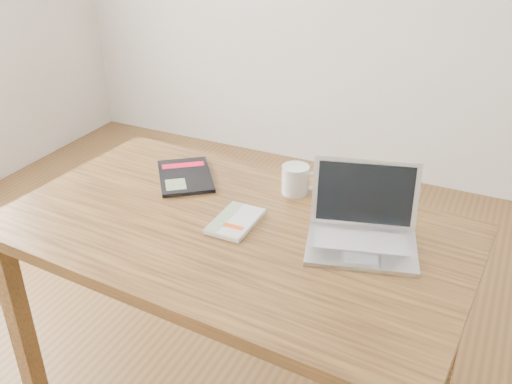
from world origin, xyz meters
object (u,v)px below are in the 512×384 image
at_px(desk, 233,251).
at_px(laptop, 363,227).
at_px(black_guidebook, 185,176).
at_px(white_guidebook, 235,221).
at_px(coffee_mug, 296,179).

bearing_deg(desk, laptop, 17.12).
bearing_deg(black_guidebook, white_guidebook, -70.45).
bearing_deg(laptop, desk, 177.90).
xyz_separation_m(desk, coffee_mug, (0.09, 0.28, 0.14)).
height_order(white_guidebook, black_guidebook, white_guidebook).
bearing_deg(white_guidebook, laptop, 10.59).
xyz_separation_m(black_guidebook, coffee_mug, (0.39, 0.07, 0.04)).
xyz_separation_m(white_guidebook, black_guidebook, (-0.30, 0.19, -0.00)).
relative_size(white_guidebook, coffee_mug, 1.49).
bearing_deg(black_guidebook, laptop, -47.86).
bearing_deg(white_guidebook, black_guidebook, 146.88).
distance_m(white_guidebook, coffee_mug, 0.28).
bearing_deg(desk, white_guidebook, 91.58).
bearing_deg(white_guidebook, coffee_mug, 70.40).
distance_m(desk, laptop, 0.41).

